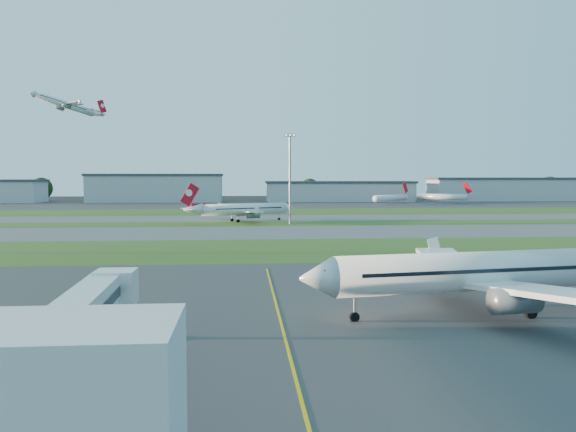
{
  "coord_description": "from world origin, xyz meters",
  "views": [
    {
      "loc": [
        1.53,
        -51.67,
        13.56
      ],
      "look_at": [
        9.09,
        41.83,
        7.0
      ],
      "focal_mm": 35.0,
      "sensor_mm": 36.0,
      "label": 1
    }
  ],
  "objects": [
    {
      "name": "airliner_taxiing",
      "position": [
        1.77,
        118.17,
        3.7
      ],
      "size": [
        31.63,
        26.93,
        10.55
      ],
      "rotation": [
        0.0,
        0.0,
        3.56
      ],
      "color": "silver",
      "rests_on": "ground"
    },
    {
      "name": "mini_jet_near",
      "position": [
        74.06,
        218.44,
        3.28
      ],
      "size": [
        22.7,
        20.1,
        9.48
      ],
      "rotation": [
        0.0,
        0.0,
        0.72
      ],
      "color": "silver",
      "rests_on": "ground"
    },
    {
      "name": "grass_strip_c",
      "position": [
        0.0,
        165.0,
        0.01
      ],
      "size": [
        300.0,
        40.0,
        0.01
      ],
      "primitive_type": "cube",
      "color": "#334B19",
      "rests_on": "ground"
    },
    {
      "name": "tree_far_east",
      "position": [
        185.0,
        271.0,
        7.46
      ],
      "size": [
        12.65,
        12.65,
        13.8
      ],
      "color": "black",
      "rests_on": "ground"
    },
    {
      "name": "ground",
      "position": [
        0.0,
        0.0,
        0.0
      ],
      "size": [
        700.0,
        700.0,
        0.0
      ],
      "primitive_type": "plane",
      "color": "black",
      "rests_on": "ground"
    },
    {
      "name": "tree_mid_west",
      "position": [
        -20.0,
        266.0,
        5.84
      ],
      "size": [
        9.9,
        9.9,
        10.8
      ],
      "color": "black",
      "rests_on": "ground"
    },
    {
      "name": "taxiway_a",
      "position": [
        0.0,
        85.0,
        0.01
      ],
      "size": [
        300.0,
        32.0,
        0.01
      ],
      "primitive_type": "cube",
      "color": "#515154",
      "rests_on": "ground"
    },
    {
      "name": "airliner_parked",
      "position": [
        25.43,
        1.34,
        4.18
      ],
      "size": [
        37.99,
        32.01,
        11.89
      ],
      "rotation": [
        0.0,
        0.0,
        0.14
      ],
      "color": "silver",
      "rests_on": "ground"
    },
    {
      "name": "hangar_west",
      "position": [
        -45.0,
        255.0,
        7.64
      ],
      "size": [
        71.4,
        23.0,
        15.2
      ],
      "color": "#ABADB3",
      "rests_on": "ground"
    },
    {
      "name": "mini_jet_far",
      "position": [
        104.51,
        231.37,
        3.28
      ],
      "size": [
        24.5,
        17.72,
        9.48
      ],
      "rotation": [
        0.0,
        0.0,
        -0.61
      ],
      "color": "silver",
      "rests_on": "ground"
    },
    {
      "name": "taxiway_b",
      "position": [
        0.0,
        132.0,
        0.01
      ],
      "size": [
        300.0,
        26.0,
        0.01
      ],
      "primitive_type": "cube",
      "color": "#515154",
      "rests_on": "ground"
    },
    {
      "name": "hangar_far_east",
      "position": [
        155.0,
        255.0,
        6.64
      ],
      "size": [
        96.9,
        23.0,
        13.2
      ],
      "color": "#ABADB3",
      "rests_on": "ground"
    },
    {
      "name": "tree_east",
      "position": [
        115.0,
        267.0,
        6.16
      ],
      "size": [
        10.45,
        10.45,
        11.4
      ],
      "color": "black",
      "rests_on": "ground"
    },
    {
      "name": "airliner_departing",
      "position": [
        -79.74,
        216.98,
        46.87
      ],
      "size": [
        28.21,
        24.46,
        10.25
      ],
      "rotation": [
        0.0,
        0.0,
        0.59
      ],
      "color": "silver"
    },
    {
      "name": "grass_strip_b",
      "position": [
        0.0,
        110.0,
        0.01
      ],
      "size": [
        300.0,
        18.0,
        0.01
      ],
      "primitive_type": "cube",
      "color": "#334B19",
      "rests_on": "ground"
    },
    {
      "name": "apron_far",
      "position": [
        0.0,
        225.0,
        0.01
      ],
      "size": [
        400.0,
        80.0,
        0.01
      ],
      "primitive_type": "cube",
      "color": "#333335",
      "rests_on": "ground"
    },
    {
      "name": "yellow_line",
      "position": [
        5.0,
        0.0,
        0.0
      ],
      "size": [
        0.25,
        60.0,
        0.02
      ],
      "primitive_type": "cube",
      "color": "gold",
      "rests_on": "ground"
    },
    {
      "name": "tree_mid_east",
      "position": [
        40.0,
        269.0,
        6.81
      ],
      "size": [
        11.55,
        11.55,
        12.6
      ],
      "color": "black",
      "rests_on": "ground"
    },
    {
      "name": "light_mast_centre",
      "position": [
        15.0,
        108.0,
        14.81
      ],
      "size": [
        3.2,
        0.7,
        25.8
      ],
      "color": "gray",
      "rests_on": "ground"
    },
    {
      "name": "tree_west",
      "position": [
        -110.0,
        270.0,
        7.14
      ],
      "size": [
        12.1,
        12.1,
        13.2
      ],
      "color": "black",
      "rests_on": "ground"
    },
    {
      "name": "apron_near",
      "position": [
        0.0,
        0.0,
        0.01
      ],
      "size": [
        300.0,
        70.0,
        0.01
      ],
      "primitive_type": "cube",
      "color": "#333335",
      "rests_on": "ground"
    },
    {
      "name": "jet_bridge",
      "position": [
        -9.81,
        -15.24,
        4.01
      ],
      "size": [
        4.2,
        26.9,
        6.2
      ],
      "color": "silver",
      "rests_on": "ground"
    },
    {
      "name": "grass_strip_a",
      "position": [
        0.0,
        52.0,
        0.01
      ],
      "size": [
        300.0,
        34.0,
        0.01
      ],
      "primitive_type": "cube",
      "color": "#334B19",
      "rests_on": "ground"
    },
    {
      "name": "hangar_east",
      "position": [
        55.0,
        255.0,
        5.64
      ],
      "size": [
        81.6,
        23.0,
        11.2
      ],
      "color": "#ABADB3",
      "rests_on": "ground"
    }
  ]
}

